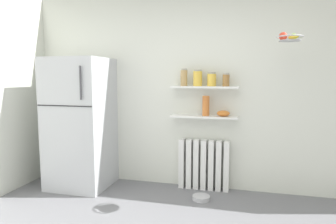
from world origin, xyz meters
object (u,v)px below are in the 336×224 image
Objects in this scene: storage_jar_1 at (198,78)px; shelf_bowl at (223,113)px; hanging_fruit_basket at (289,37)px; refrigerator at (80,123)px; radiator at (204,165)px; vase at (206,106)px; storage_jar_3 at (226,80)px; storage_jar_0 at (184,77)px; storage_jar_2 at (212,79)px; pet_food_bowl at (201,198)px.

storage_jar_1 is 1.28× the size of shelf_bowl.
shelf_bowl is 0.59× the size of hanging_fruit_basket.
shelf_bowl is at bearing 7.56° from refrigerator.
vase is (0.02, -0.03, 0.78)m from radiator.
refrigerator reaches higher than storage_jar_3.
storage_jar_0 is at bearing 10.34° from refrigerator.
storage_jar_0 is 1.07× the size of storage_jar_1.
shelf_bowl is (0.15, 0.00, -0.42)m from storage_jar_2.
storage_jar_2 is 0.68× the size of vase.
storage_jar_2 reaches higher than shelf_bowl.
shelf_bowl is at bearing 0.00° from vase.
shelf_bowl is (-0.02, 0.00, -0.42)m from storage_jar_3.
refrigerator is 6.77× the size of vase.
pet_food_bowl is (-0.24, -0.33, -1.41)m from storage_jar_3.
storage_jar_0 is 0.81× the size of hanging_fruit_basket.
storage_jar_1 reaches higher than radiator.
storage_jar_3 is at bearing 53.98° from pet_food_bowl.
storage_jar_0 is 0.53m from storage_jar_3.
pet_food_bowl is at bearing -86.42° from radiator.
shelf_bowl is (0.22, 0.00, -0.09)m from vase.
storage_jar_1 is 0.18m from storage_jar_2.
storage_jar_3 is 0.88m from hanging_fruit_basket.
storage_jar_0 is 0.87× the size of vase.
storage_jar_2 is 0.45m from shelf_bowl.
storage_jar_2 is at bearing 0.00° from vase.
storage_jar_1 is 0.98× the size of pet_food_bowl.
storage_jar_2 is 0.18m from storage_jar_3.
storage_jar_3 is (1.89, 0.25, 0.58)m from refrigerator.
refrigerator is at bearing -170.83° from storage_jar_1.
hanging_fruit_basket reaches higher than pet_food_bowl.
storage_jar_1 reaches higher than shelf_bowl.
storage_jar_0 is at bearing 180.00° from storage_jar_2.
storage_jar_3 is at bearing 0.00° from vase.
storage_jar_1 is 1.16m from hanging_fruit_basket.
refrigerator reaches higher than storage_jar_0.
storage_jar_2 is 1.07× the size of shelf_bowl.
storage_jar_2 is at bearing 0.00° from storage_jar_1.
storage_jar_3 is at bearing 7.47° from refrigerator.
shelf_bowl is 1.16m from hanging_fruit_basket.
storage_jar_0 is at bearing -173.56° from radiator.
storage_jar_1 is at bearing -0.00° from storage_jar_0.
storage_jar_0 is 1.37× the size of shelf_bowl.
storage_jar_1 is at bearing 180.00° from vase.
storage_jar_3 is at bearing 0.00° from storage_jar_1.
refrigerator is at bearing -171.77° from storage_jar_2.
radiator is at bearing 18.71° from storage_jar_1.
storage_jar_0 reaches higher than pet_food_bowl.
vase is at bearing -55.73° from radiator.
storage_jar_1 is 0.75× the size of hanging_fruit_basket.
storage_jar_0 reaches higher than storage_jar_2.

